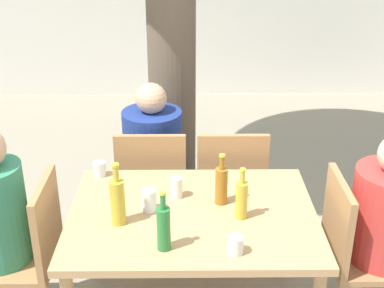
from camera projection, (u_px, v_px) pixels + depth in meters
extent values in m
cylinder|color=brown|center=(171.00, 38.00, 3.68)|extent=(0.34, 0.34, 2.66)
cube|color=tan|center=(193.00, 216.00, 2.77)|extent=(1.28, 0.95, 0.04)
cylinder|color=tan|center=(98.00, 230.00, 3.29)|extent=(0.06, 0.06, 0.69)
cylinder|color=tan|center=(285.00, 229.00, 3.30)|extent=(0.06, 0.06, 0.69)
cube|color=#A87A4C|center=(15.00, 260.00, 2.87)|extent=(0.44, 0.44, 0.04)
cube|color=#A87A4C|center=(47.00, 222.00, 2.77)|extent=(0.04, 0.44, 0.45)
cylinder|color=#A87A4C|center=(62.00, 271.00, 3.14)|extent=(0.04, 0.04, 0.42)
cube|color=#A87A4C|center=(369.00, 258.00, 2.89)|extent=(0.44, 0.44, 0.04)
cube|color=#A87A4C|center=(338.00, 220.00, 2.79)|extent=(0.04, 0.44, 0.45)
cylinder|color=#A87A4C|center=(322.00, 270.00, 3.15)|extent=(0.04, 0.04, 0.42)
cube|color=#A87A4C|center=(153.00, 187.00, 3.60)|extent=(0.44, 0.44, 0.04)
cube|color=#A87A4C|center=(150.00, 168.00, 3.32)|extent=(0.44, 0.04, 0.45)
cylinder|color=#A87A4C|center=(182.00, 201.00, 3.87)|extent=(0.04, 0.04, 0.42)
cylinder|color=#A87A4C|center=(130.00, 201.00, 3.87)|extent=(0.04, 0.04, 0.42)
cylinder|color=#A87A4C|center=(182.00, 231.00, 3.52)|extent=(0.04, 0.04, 0.42)
cylinder|color=#A87A4C|center=(124.00, 231.00, 3.52)|extent=(0.04, 0.04, 0.42)
cube|color=#A87A4C|center=(229.00, 186.00, 3.60)|extent=(0.44, 0.44, 0.04)
cube|color=#A87A4C|center=(233.00, 168.00, 3.32)|extent=(0.44, 0.04, 0.45)
cylinder|color=#A87A4C|center=(252.00, 201.00, 3.87)|extent=(0.04, 0.04, 0.42)
cylinder|color=#A87A4C|center=(200.00, 201.00, 3.87)|extent=(0.04, 0.04, 0.42)
cylinder|color=#A87A4C|center=(259.00, 230.00, 3.53)|extent=(0.04, 0.04, 0.42)
cylinder|color=#A87A4C|center=(201.00, 231.00, 3.52)|extent=(0.04, 0.04, 0.42)
cube|color=#383842|center=(156.00, 194.00, 3.92)|extent=(0.35, 0.40, 0.45)
cylinder|color=navy|center=(153.00, 147.00, 3.54)|extent=(0.39, 0.39, 0.50)
sphere|color=tan|center=(151.00, 98.00, 3.40)|extent=(0.20, 0.20, 0.20)
cylinder|color=gold|center=(118.00, 202.00, 2.62)|extent=(0.07, 0.07, 0.24)
cylinder|color=gold|center=(116.00, 174.00, 2.55)|extent=(0.03, 0.03, 0.08)
cylinder|color=gold|center=(115.00, 165.00, 2.53)|extent=(0.04, 0.04, 0.01)
cylinder|color=#287A38|center=(164.00, 229.00, 2.43)|extent=(0.06, 0.06, 0.21)
cylinder|color=#287A38|center=(163.00, 202.00, 2.37)|extent=(0.03, 0.03, 0.07)
cylinder|color=gold|center=(163.00, 193.00, 2.35)|extent=(0.03, 0.03, 0.01)
cylinder|color=#9E661E|center=(221.00, 186.00, 2.80)|extent=(0.07, 0.07, 0.20)
cylinder|color=#9E661E|center=(222.00, 163.00, 2.74)|extent=(0.03, 0.03, 0.07)
cylinder|color=gold|center=(222.00, 156.00, 2.73)|extent=(0.03, 0.03, 0.01)
cylinder|color=gold|center=(241.00, 201.00, 2.67)|extent=(0.06, 0.06, 0.20)
cylinder|color=gold|center=(243.00, 177.00, 2.62)|extent=(0.02, 0.02, 0.07)
cylinder|color=gold|center=(243.00, 170.00, 2.60)|extent=(0.03, 0.03, 0.01)
cylinder|color=silver|center=(236.00, 245.00, 2.42)|extent=(0.07, 0.07, 0.09)
cylinder|color=silver|center=(176.00, 187.00, 2.88)|extent=(0.07, 0.07, 0.12)
cylinder|color=white|center=(149.00, 200.00, 2.75)|extent=(0.08, 0.08, 0.12)
cylinder|color=silver|center=(100.00, 169.00, 3.10)|extent=(0.07, 0.07, 0.09)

